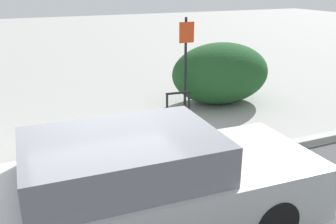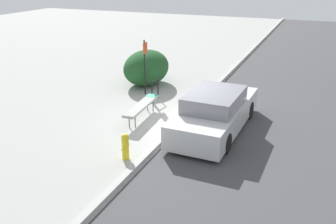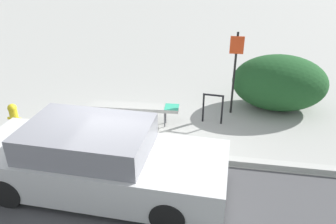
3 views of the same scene
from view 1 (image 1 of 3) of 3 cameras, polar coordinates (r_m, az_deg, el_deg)
ground_plane at (r=6.10m, az=-7.74°, el=-10.93°), size 60.00×60.00×0.00m
curb at (r=6.07m, az=-7.77°, el=-10.40°), size 60.00×0.20×0.13m
bench at (r=7.12m, az=-11.99°, el=-2.30°), size 2.38×0.55×0.54m
bike_rack at (r=8.07m, az=1.54°, el=0.89°), size 0.55×0.10×0.83m
sign_post at (r=8.64m, az=2.71°, el=8.19°), size 0.36×0.08×2.30m
shrub_hedge at (r=9.87m, az=8.03°, el=5.89°), size 2.65×1.89×1.57m
parked_car_near at (r=4.72m, az=-4.95°, el=-11.75°), size 4.79×1.87×1.36m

